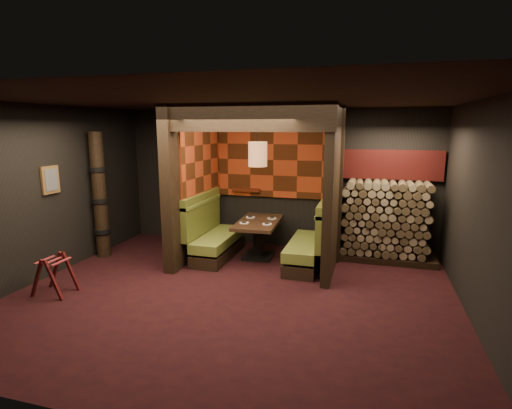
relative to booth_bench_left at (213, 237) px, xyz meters
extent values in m
cube|color=black|center=(0.96, -1.65, -0.41)|extent=(6.50, 5.50, 0.02)
cube|color=black|center=(0.96, -1.65, 2.46)|extent=(6.50, 5.50, 0.02)
cube|color=black|center=(0.96, 1.11, 1.02)|extent=(6.50, 0.02, 2.85)
cube|color=black|center=(0.96, -4.41, 1.02)|extent=(6.50, 0.02, 2.85)
cube|color=black|center=(-2.30, -1.65, 1.02)|extent=(0.02, 5.50, 2.85)
cube|color=black|center=(4.22, -1.65, 1.02)|extent=(0.02, 5.50, 2.85)
cube|color=black|center=(-0.39, 0.00, 1.02)|extent=(0.20, 2.20, 2.85)
cube|color=black|center=(2.26, 0.05, 1.02)|extent=(0.15, 2.10, 2.85)
cube|color=black|center=(0.94, -0.95, 2.23)|extent=(2.85, 0.18, 0.44)
cube|color=#A93616|center=(0.94, 1.06, 1.42)|extent=(2.40, 0.06, 1.55)
cube|color=#A93616|center=(-0.27, 0.17, 1.45)|extent=(0.04, 1.85, 1.45)
cube|color=#521C0D|center=(0.36, 1.00, 0.78)|extent=(0.60, 0.12, 0.07)
cube|color=black|center=(0.11, 0.00, -0.29)|extent=(0.55, 1.60, 0.22)
cube|color=olive|center=(0.11, 0.00, -0.04)|extent=(0.55, 1.60, 0.18)
cube|color=#575615|center=(-0.23, 0.00, 0.35)|extent=(0.12, 1.60, 0.78)
cube|color=olive|center=(-0.23, 0.00, 0.70)|extent=(0.15, 1.60, 0.06)
cube|color=black|center=(1.79, 0.00, -0.29)|extent=(0.55, 1.60, 0.22)
cube|color=olive|center=(1.79, 0.00, -0.04)|extent=(0.55, 1.60, 0.18)
cube|color=#575615|center=(2.12, 0.00, 0.35)|extent=(0.12, 1.60, 0.78)
cube|color=olive|center=(2.12, 0.00, 0.70)|extent=(0.15, 1.60, 0.06)
cube|color=black|center=(0.86, 0.18, -0.37)|extent=(0.58, 0.58, 0.06)
cylinder|color=black|center=(0.86, 0.18, -0.07)|extent=(0.20, 0.20, 0.67)
cube|color=#382416|center=(0.86, 0.18, 0.30)|extent=(0.82, 1.42, 0.06)
cylinder|color=white|center=(0.65, -0.07, 0.34)|extent=(0.18, 0.18, 0.01)
cube|color=black|center=(0.65, -0.07, 0.35)|extent=(0.08, 0.11, 0.02)
cylinder|color=white|center=(1.09, -0.05, 0.34)|extent=(0.18, 0.18, 0.01)
cube|color=black|center=(1.09, -0.05, 0.35)|extent=(0.08, 0.11, 0.02)
cylinder|color=white|center=(0.63, 0.40, 0.34)|extent=(0.18, 0.18, 0.01)
cube|color=black|center=(0.63, 0.40, 0.35)|extent=(0.08, 0.11, 0.02)
cylinder|color=white|center=(1.06, 0.42, 0.34)|extent=(0.18, 0.18, 0.01)
cube|color=black|center=(1.06, 0.42, 0.35)|extent=(0.08, 0.11, 0.02)
cylinder|color=#955D35|center=(0.86, 0.13, 1.59)|extent=(0.35, 0.35, 0.45)
sphere|color=#FFC672|center=(0.86, 0.13, 1.59)|extent=(0.18, 0.18, 0.18)
cylinder|color=black|center=(0.86, 0.13, 2.13)|extent=(0.02, 0.02, 0.63)
cube|color=brown|center=(-2.26, -1.55, 1.22)|extent=(0.04, 0.36, 0.46)
cube|color=#3F3F3F|center=(-2.23, -1.55, 1.22)|extent=(0.01, 0.27, 0.36)
cube|color=#410D0E|center=(-1.79, -2.49, -0.12)|extent=(0.29, 0.05, 0.64)
cube|color=#410D0E|center=(-1.49, -2.48, -0.12)|extent=(0.29, 0.05, 0.64)
cube|color=#410D0E|center=(-1.80, -2.12, -0.12)|extent=(0.29, 0.05, 0.64)
cube|color=#410D0E|center=(-1.50, -2.11, -0.12)|extent=(0.29, 0.05, 0.64)
cube|color=maroon|center=(-1.79, -2.30, 0.12)|extent=(0.05, 0.39, 0.01)
cube|color=maroon|center=(-1.65, -2.30, 0.12)|extent=(0.05, 0.39, 0.01)
cube|color=maroon|center=(-1.50, -2.30, 0.12)|extent=(0.05, 0.39, 0.01)
cylinder|color=black|center=(-2.09, -0.55, 0.80)|extent=(0.26, 0.26, 2.40)
cylinder|color=black|center=(-2.09, -0.55, 0.10)|extent=(0.31, 0.31, 0.09)
cylinder|color=black|center=(-2.09, -0.55, 0.70)|extent=(0.31, 0.31, 0.09)
cylinder|color=black|center=(-2.09, -0.55, 1.30)|extent=(0.31, 0.31, 0.09)
cube|color=black|center=(3.25, 0.70, -0.34)|extent=(1.73, 0.70, 0.12)
cube|color=brown|center=(3.25, 0.70, 0.41)|extent=(1.73, 0.70, 1.38)
cube|color=maroon|center=(3.25, 1.03, 1.38)|extent=(1.83, 0.10, 0.56)
cube|color=black|center=(2.35, 0.31, 1.02)|extent=(0.08, 0.08, 2.85)
camera|label=1|loc=(2.85, -6.94, 2.09)|focal=28.00mm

